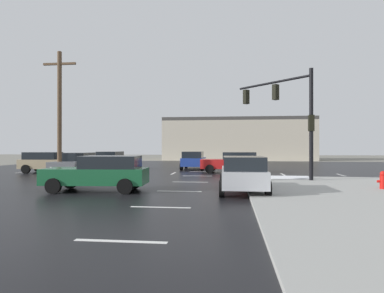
% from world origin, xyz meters
% --- Properties ---
extents(ground_plane, '(120.00, 120.00, 0.00)m').
position_xyz_m(ground_plane, '(0.00, 0.00, 0.00)').
color(ground_plane, slate).
extents(road_asphalt, '(44.00, 44.00, 0.02)m').
position_xyz_m(road_asphalt, '(0.00, 0.00, 0.01)').
color(road_asphalt, black).
rests_on(road_asphalt, ground_plane).
extents(snow_strip_curbside, '(4.00, 1.60, 0.06)m').
position_xyz_m(snow_strip_curbside, '(5.00, -4.00, 0.17)').
color(snow_strip_curbside, white).
rests_on(snow_strip_curbside, sidewalk_corner).
extents(lane_markings, '(36.15, 36.15, 0.01)m').
position_xyz_m(lane_markings, '(1.20, -1.38, 0.02)').
color(lane_markings, silver).
rests_on(lane_markings, road_asphalt).
extents(traffic_signal_mast, '(4.02, 4.23, 6.28)m').
position_xyz_m(traffic_signal_mast, '(5.71, -4.23, 4.33)').
color(traffic_signal_mast, black).
rests_on(traffic_signal_mast, sidewalk_corner).
extents(fire_hydrant, '(0.48, 0.26, 0.79)m').
position_xyz_m(fire_hydrant, '(8.99, -9.02, 0.54)').
color(fire_hydrant, red).
rests_on(fire_hydrant, sidewalk_corner).
extents(strip_building_background, '(22.53, 8.00, 6.42)m').
position_xyz_m(strip_building_background, '(3.33, 28.17, 3.21)').
color(strip_building_background, '#BCB29E').
rests_on(strip_building_background, ground_plane).
extents(sedan_black, '(2.09, 4.57, 1.58)m').
position_xyz_m(sedan_black, '(-8.14, 2.93, 0.85)').
color(sedan_black, black).
rests_on(sedan_black, road_asphalt).
extents(sedan_blue, '(2.02, 4.54, 1.58)m').
position_xyz_m(sedan_blue, '(-1.01, 4.84, 0.85)').
color(sedan_blue, navy).
rests_on(sedan_blue, road_asphalt).
extents(sedan_silver, '(2.10, 4.57, 1.58)m').
position_xyz_m(sedan_silver, '(2.81, -10.13, 0.85)').
color(sedan_silver, '#B7BABF').
rests_on(sedan_silver, road_asphalt).
extents(sedan_red, '(4.58, 2.12, 1.58)m').
position_xyz_m(sedan_red, '(2.43, 1.14, 0.85)').
color(sedan_red, '#B21919').
rests_on(sedan_red, road_asphalt).
extents(sedan_grey, '(2.29, 4.64, 1.58)m').
position_xyz_m(sedan_grey, '(-8.33, -2.80, 0.85)').
color(sedan_grey, slate).
rests_on(sedan_grey, road_asphalt).
extents(sedan_green, '(4.64, 2.29, 1.58)m').
position_xyz_m(sedan_green, '(-3.53, -10.37, 0.85)').
color(sedan_green, '#195933').
rests_on(sedan_green, road_asphalt).
extents(sedan_tan, '(4.62, 2.24, 1.58)m').
position_xyz_m(sedan_tan, '(-11.60, -0.41, 0.85)').
color(sedan_tan, tan).
rests_on(sedan_tan, road_asphalt).
extents(utility_pole_mid, '(2.20, 0.28, 8.22)m').
position_xyz_m(utility_pole_mid, '(-8.82, -4.06, 4.32)').
color(utility_pole_mid, brown).
rests_on(utility_pole_mid, ground_plane).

